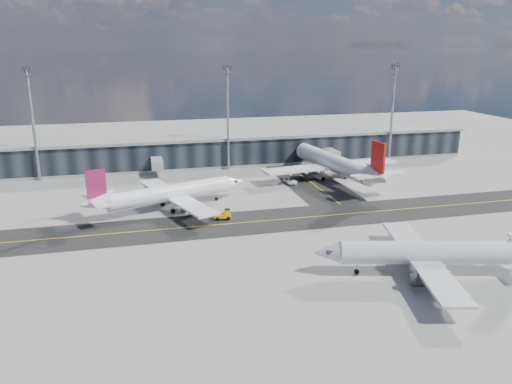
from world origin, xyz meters
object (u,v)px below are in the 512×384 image
service_van (290,180)px  airliner_near (432,253)px  airliner_redtail (335,163)px  baggage_tug (224,214)px  airliner_af (169,193)px

service_van → airliner_near: bearing=-85.9°
airliner_redtail → baggage_tug: size_ratio=12.82×
baggage_tug → airliner_redtail: bearing=130.0°
airliner_near → baggage_tug: 41.82m
airliner_af → service_van: (31.67, 14.05, -2.82)m
airliner_redtail → airliner_near: bearing=-106.2°
airliner_redtail → baggage_tug: bearing=-153.5°
airliner_redtail → baggage_tug: 41.28m
baggage_tug → service_van: baggage_tug is taller
airliner_near → baggage_tug: size_ratio=10.20×
airliner_near → service_van: (-4.86, 55.56, -2.74)m
service_van → baggage_tug: bearing=-133.7°
airliner_redtail → baggage_tug: airliner_redtail is taller
airliner_af → baggage_tug: 13.93m
airliner_af → baggage_tug: bearing=29.4°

